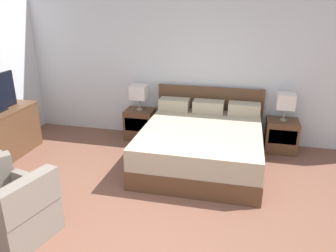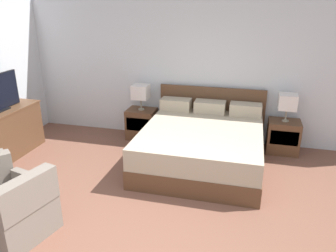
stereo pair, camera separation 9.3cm
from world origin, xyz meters
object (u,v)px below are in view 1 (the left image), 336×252
object	(u,v)px
table_lamp_left	(139,92)
table_lamp_right	(286,101)
bed	(202,144)
nightstand_left	(140,124)
nightstand_right	(281,136)
dresser	(0,135)
armchair_companion	(17,214)

from	to	relation	value
table_lamp_left	table_lamp_right	size ratio (longest dim) A/B	1.00
bed	table_lamp_left	world-z (taller)	table_lamp_left
nightstand_left	table_lamp_left	xyz separation A→B (m)	(0.00, 0.00, 0.60)
nightstand_left	table_lamp_left	bearing A→B (deg)	90.00
nightstand_right	dresser	bearing A→B (deg)	-163.09
bed	table_lamp_right	world-z (taller)	table_lamp_right
nightstand_right	nightstand_left	bearing A→B (deg)	180.00
nightstand_right	armchair_companion	distance (m)	4.10
armchair_companion	dresser	bearing A→B (deg)	132.61
nightstand_left	dresser	distance (m)	2.30
bed	table_lamp_right	bearing A→B (deg)	30.90
nightstand_left	dresser	size ratio (longest dim) A/B	0.38
dresser	armchair_companion	distance (m)	2.18
nightstand_right	dresser	size ratio (longest dim) A/B	0.38
nightstand_right	bed	bearing A→B (deg)	-149.15
table_lamp_right	table_lamp_left	bearing A→B (deg)	180.00
armchair_companion	bed	bearing A→B (deg)	53.18
table_lamp_right	armchair_companion	xyz separation A→B (m)	(-2.87, -2.93, -0.59)
bed	nightstand_left	world-z (taller)	bed
table_lamp_left	table_lamp_right	distance (m)	2.47
dresser	table_lamp_left	bearing A→B (deg)	35.23
nightstand_right	armchair_companion	xyz separation A→B (m)	(-2.87, -2.92, 0.01)
table_lamp_right	dresser	world-z (taller)	table_lamp_right
table_lamp_right	armchair_companion	world-z (taller)	table_lamp_right
table_lamp_right	bed	bearing A→B (deg)	-149.10
bed	nightstand_right	world-z (taller)	bed
table_lamp_right	nightstand_left	bearing A→B (deg)	-179.97
dresser	nightstand_right	bearing A→B (deg)	16.91
nightstand_left	armchair_companion	world-z (taller)	armchair_companion
nightstand_right	table_lamp_left	size ratio (longest dim) A/B	1.20
nightstand_right	table_lamp_left	distance (m)	2.54
bed	table_lamp_left	size ratio (longest dim) A/B	4.47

